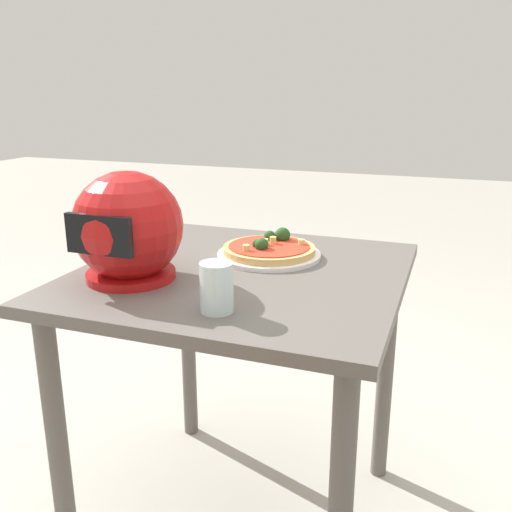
{
  "coord_description": "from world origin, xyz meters",
  "views": [
    {
      "loc": [
        -0.5,
        1.27,
        1.22
      ],
      "look_at": [
        -0.01,
        -0.07,
        0.79
      ],
      "focal_mm": 39.34,
      "sensor_mm": 36.0,
      "label": 1
    }
  ],
  "objects_px": {
    "dining_table": "(242,314)",
    "drinking_glass": "(217,287)",
    "pizza": "(269,248)",
    "motorcycle_helmet": "(128,229)"
  },
  "relations": [
    {
      "from": "dining_table",
      "to": "drinking_glass",
      "type": "xyz_separation_m",
      "value": [
        -0.05,
        0.27,
        0.17
      ]
    },
    {
      "from": "pizza",
      "to": "motorcycle_helmet",
      "type": "distance_m",
      "value": 0.4
    },
    {
      "from": "pizza",
      "to": "motorcycle_helmet",
      "type": "bearing_deg",
      "value": 48.46
    },
    {
      "from": "dining_table",
      "to": "drinking_glass",
      "type": "distance_m",
      "value": 0.33
    },
    {
      "from": "motorcycle_helmet",
      "to": "pizza",
      "type": "bearing_deg",
      "value": -131.54
    },
    {
      "from": "drinking_glass",
      "to": "pizza",
      "type": "bearing_deg",
      "value": -86.71
    },
    {
      "from": "motorcycle_helmet",
      "to": "drinking_glass",
      "type": "bearing_deg",
      "value": 157.08
    },
    {
      "from": "drinking_glass",
      "to": "dining_table",
      "type": "bearing_deg",
      "value": -79.39
    },
    {
      "from": "dining_table",
      "to": "motorcycle_helmet",
      "type": "distance_m",
      "value": 0.37
    },
    {
      "from": "pizza",
      "to": "drinking_glass",
      "type": "distance_m",
      "value": 0.41
    }
  ]
}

